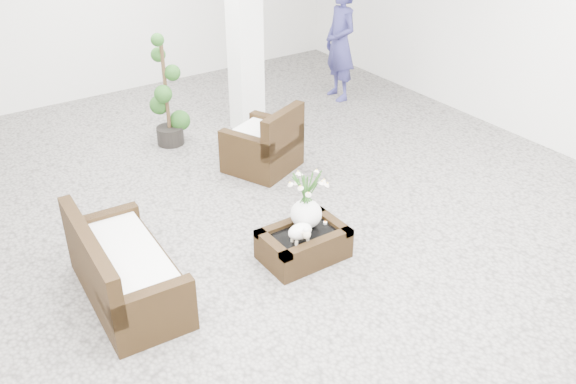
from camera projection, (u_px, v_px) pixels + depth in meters
ground at (283, 235)px, 7.23m from camera, size 11.00×11.00×0.00m
column at (244, 16)px, 8.95m from camera, size 0.40×0.40×3.50m
coffee_table at (304, 245)px, 6.78m from camera, size 0.90×0.60×0.31m
sheep_figurine at (300, 233)px, 6.52m from camera, size 0.28×0.23×0.21m
planter_narcissus at (306, 194)px, 6.62m from camera, size 0.44×0.44×0.80m
tealight at (325, 223)px, 6.85m from camera, size 0.04×0.04×0.03m
armchair at (262, 138)px, 8.45m from camera, size 1.11×1.10×0.91m
loveseat at (126, 261)px, 6.07m from camera, size 0.85×1.64×0.86m
topiary at (166, 91)px, 8.94m from camera, size 0.44×0.44×1.64m
shopper at (340, 43)px, 10.48m from camera, size 0.55×0.76×1.94m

